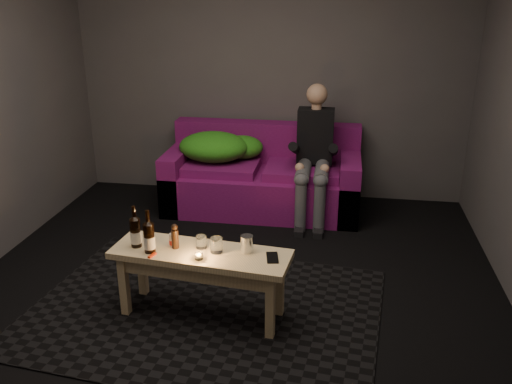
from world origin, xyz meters
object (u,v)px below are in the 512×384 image
beer_bottle_b (149,237)px  sofa (263,179)px  coffee_table (201,263)px  steel_cup (247,244)px  person (314,152)px  beer_bottle_a (135,232)px

beer_bottle_b → sofa: bearing=77.6°
coffee_table → steel_cup: bearing=8.5°
person → coffee_table: person is taller
person → steel_cup: 1.82m
beer_bottle_b → coffee_table: bearing=10.5°
coffee_table → beer_bottle_b: size_ratio=4.15×
sofa → person: bearing=-17.0°
sofa → beer_bottle_b: 2.12m
beer_bottle_a → beer_bottle_b: 0.13m
beer_bottle_a → steel_cup: 0.75m
sofa → beer_bottle_a: 2.08m
steel_cup → person: bearing=79.5°
sofa → steel_cup: bearing=-84.8°
beer_bottle_a → beer_bottle_b: (0.12, -0.06, 0.00)m
steel_cup → sofa: bearing=95.2°
beer_bottle_a → steel_cup: bearing=3.1°
sofa → coffee_table: size_ratio=1.55×
coffee_table → beer_bottle_b: bearing=-169.5°
coffee_table → beer_bottle_a: (-0.44, 0.00, 0.19)m
sofa → person: (0.50, -0.15, 0.36)m
sofa → steel_cup: 1.96m
coffee_table → beer_bottle_a: size_ratio=4.21×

